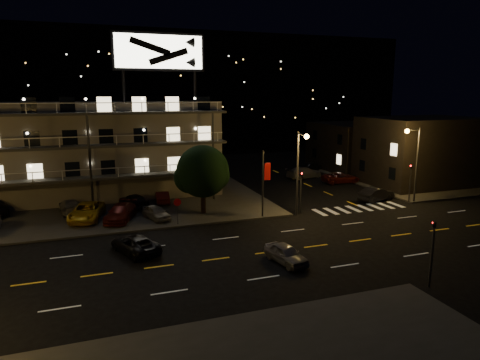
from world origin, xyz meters
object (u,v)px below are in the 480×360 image
object	(u,v)px
lot_car_7	(71,206)
road_car_east	(286,254)
side_car_0	(376,194)
road_car_west	(135,244)
lot_car_2	(87,212)
lot_car_4	(156,212)
tree	(202,173)

from	to	relation	value
lot_car_7	road_car_east	xyz separation A→B (m)	(14.48, -17.91, -0.16)
side_car_0	road_car_west	bearing A→B (deg)	88.29
lot_car_2	road_car_west	xyz separation A→B (m)	(3.36, -9.46, -0.26)
lot_car_4	side_car_0	bearing A→B (deg)	-20.50
lot_car_4	lot_car_7	world-z (taller)	lot_car_7
tree	road_car_east	distance (m)	14.31
side_car_0	road_car_east	world-z (taller)	side_car_0
lot_car_2	lot_car_7	xyz separation A→B (m)	(-1.49, 2.99, -0.10)
lot_car_4	road_car_west	distance (m)	8.02
tree	lot_car_7	bearing A→B (deg)	160.77
lot_car_7	side_car_0	xyz separation A→B (m)	(31.18, -5.46, -0.06)
side_car_0	tree	bearing A→B (deg)	69.71
tree	lot_car_2	bearing A→B (deg)	173.38
lot_car_4	road_car_east	bearing A→B (deg)	-80.98
tree	road_car_east	size ratio (longest dim) A/B	1.75
lot_car_4	lot_car_7	bearing A→B (deg)	127.86
road_car_west	side_car_0	bearing A→B (deg)	172.77
side_car_0	road_car_west	size ratio (longest dim) A/B	0.97
lot_car_7	side_car_0	bearing A→B (deg)	161.14
lot_car_7	tree	bearing A→B (deg)	151.85
lot_car_2	lot_car_4	world-z (taller)	lot_car_2
tree	lot_car_2	size ratio (longest dim) A/B	1.21
tree	road_car_west	bearing A→B (deg)	-131.39
lot_car_4	side_car_0	xyz separation A→B (m)	(23.66, -0.58, -0.01)
tree	side_car_0	distance (m)	19.41
lot_car_2	road_car_west	distance (m)	10.04
tree	lot_car_2	world-z (taller)	tree
tree	side_car_0	bearing A→B (deg)	-3.73
tree	lot_car_7	world-z (taller)	tree
lot_car_2	lot_car_7	distance (m)	3.34
lot_car_4	road_car_east	world-z (taller)	lot_car_4
lot_car_4	road_car_east	distance (m)	14.77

